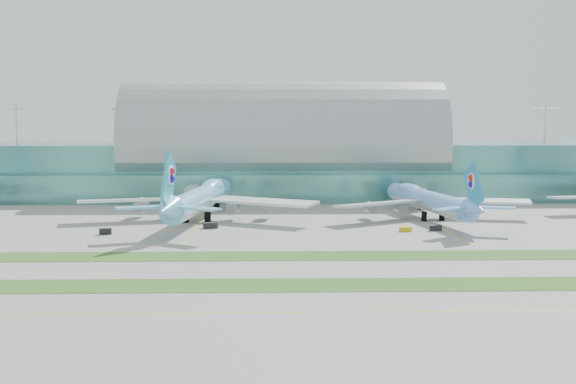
{
  "coord_description": "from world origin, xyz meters",
  "views": [
    {
      "loc": [
        -5.74,
        -173.68,
        32.09
      ],
      "look_at": [
        0.0,
        55.0,
        9.0
      ],
      "focal_mm": 50.0,
      "sensor_mm": 36.0,
      "label": 1
    }
  ],
  "objects": [
    {
      "name": "gse_c",
      "position": [
        -48.36,
        34.83,
        0.8
      ],
      "size": [
        3.46,
        2.37,
        1.61
      ],
      "primitive_type": "cube",
      "rotation": [
        0.0,
        0.0,
        0.26
      ],
      "color": "black",
      "rests_on": "ground"
    },
    {
      "name": "grass_strip_near",
      "position": [
        0.0,
        -28.0,
        0.04
      ],
      "size": [
        420.0,
        12.0,
        0.08
      ],
      "primitive_type": "cube",
      "color": "#2D591E",
      "rests_on": "ground"
    },
    {
      "name": "taxiline_a",
      "position": [
        0.0,
        -48.0,
        0.01
      ],
      "size": [
        420.0,
        0.35,
        0.01
      ],
      "primitive_type": "cube",
      "color": "yellow",
      "rests_on": "ground"
    },
    {
      "name": "airliner_b",
      "position": [
        -25.8,
        61.18,
        6.89
      ],
      "size": [
        70.91,
        81.1,
        22.34
      ],
      "rotation": [
        0.0,
        0.0,
        -0.13
      ],
      "color": "#70C8F7",
      "rests_on": "ground"
    },
    {
      "name": "taxiline_b",
      "position": [
        0.0,
        -14.0,
        0.01
      ],
      "size": [
        420.0,
        0.35,
        0.01
      ],
      "primitive_type": "cube",
      "color": "yellow",
      "rests_on": "ground"
    },
    {
      "name": "airliner_c",
      "position": [
        42.03,
        62.66,
        5.93
      ],
      "size": [
        60.49,
        69.49,
        19.23
      ],
      "rotation": [
        0.0,
        0.0,
        0.19
      ],
      "color": "#71AFF9",
      "rests_on": "ground"
    },
    {
      "name": "ground",
      "position": [
        0.0,
        0.0,
        0.0
      ],
      "size": [
        700.0,
        700.0,
        0.0
      ],
      "primitive_type": "plane",
      "color": "gray",
      "rests_on": "ground"
    },
    {
      "name": "gse_f",
      "position": [
        39.43,
        38.97,
        0.78
      ],
      "size": [
        3.26,
        1.72,
        1.57
      ],
      "primitive_type": "cube",
      "rotation": [
        0.0,
        0.0,
        -0.03
      ],
      "color": "black",
      "rests_on": "ground"
    },
    {
      "name": "terminal",
      "position": [
        0.01,
        128.79,
        14.23
      ],
      "size": [
        340.0,
        69.1,
        36.0
      ],
      "color": "#3D7A75",
      "rests_on": "ground"
    },
    {
      "name": "gse_d",
      "position": [
        -21.61,
        45.17,
        0.79
      ],
      "size": [
        4.23,
        2.87,
        1.58
      ],
      "primitive_type": "cube",
      "rotation": [
        0.0,
        0.0,
        0.28
      ],
      "color": "black",
      "rests_on": "ground"
    },
    {
      "name": "grass_strip_far",
      "position": [
        0.0,
        2.0,
        0.04
      ],
      "size": [
        420.0,
        12.0,
        0.08
      ],
      "primitive_type": "cube",
      "color": "#2D591E",
      "rests_on": "ground"
    },
    {
      "name": "taxiline_d",
      "position": [
        0.0,
        40.0,
        0.01
      ],
      "size": [
        420.0,
        0.35,
        0.01
      ],
      "primitive_type": "cube",
      "color": "yellow",
      "rests_on": "ground"
    },
    {
      "name": "taxiline_c",
      "position": [
        0.0,
        18.0,
        0.01
      ],
      "size": [
        420.0,
        0.35,
        0.01
      ],
      "primitive_type": "cube",
      "color": "yellow",
      "rests_on": "ground"
    },
    {
      "name": "gse_e",
      "position": [
        31.11,
        38.05,
        0.62
      ],
      "size": [
        3.32,
        2.37,
        1.24
      ],
      "primitive_type": "cube",
      "rotation": [
        0.0,
        0.0,
        0.24
      ],
      "color": "gold",
      "rests_on": "ground"
    }
  ]
}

